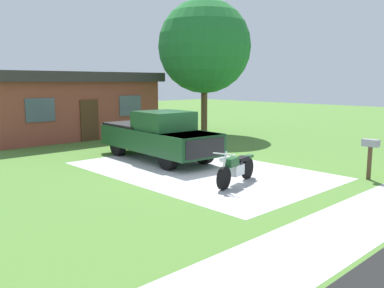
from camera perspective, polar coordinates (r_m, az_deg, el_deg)
The scene contains 8 objects.
ground_plane at distance 13.89m, azimuth 0.97°, elevation -3.72°, with size 80.00×80.00×0.00m, color #4C7930.
driveway_pad at distance 13.89m, azimuth 0.97°, elevation -3.71°, with size 5.56×8.66×0.01m, color #B8B8B8.
sidewalk_strip at distance 10.61m, azimuth 24.51°, elevation -8.51°, with size 36.00×1.80×0.01m, color beige.
motorcycle at distance 12.03m, azimuth 6.23°, elevation -3.44°, with size 2.17×0.87×1.09m.
pickup_truck at distance 15.78m, azimuth -4.93°, elevation 1.28°, with size 2.39×5.75×1.90m.
mailbox at distance 13.57m, azimuth 23.85°, elevation -0.58°, with size 0.26×0.48×1.26m.
shade_tree at distance 23.35m, azimuth 1.77°, elevation 13.57°, with size 5.23×5.23×7.57m.
neighbor_house at distance 23.46m, azimuth -17.35°, elevation 5.43°, with size 9.60×5.60×3.50m.
Camera 1 is at (-9.47, -9.70, 3.02)m, focal length 37.82 mm.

